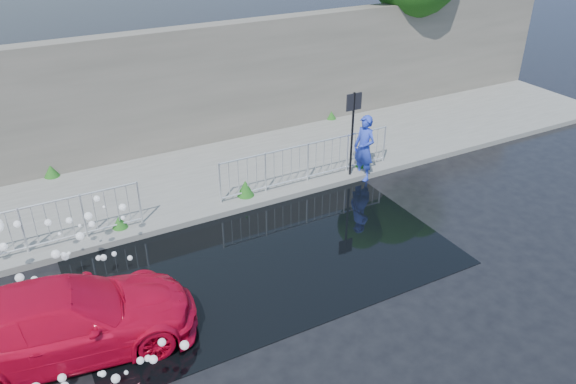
# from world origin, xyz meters

# --- Properties ---
(ground) EXTENTS (90.00, 90.00, 0.00)m
(ground) POSITION_xyz_m (0.00, 0.00, 0.00)
(ground) COLOR black
(ground) RESTS_ON ground
(pavement) EXTENTS (30.00, 4.00, 0.15)m
(pavement) POSITION_xyz_m (0.00, 5.00, 0.07)
(pavement) COLOR slate
(pavement) RESTS_ON ground
(curb) EXTENTS (30.00, 0.25, 0.16)m
(curb) POSITION_xyz_m (0.00, 3.00, 0.08)
(curb) COLOR slate
(curb) RESTS_ON ground
(retaining_wall) EXTENTS (30.00, 0.60, 3.50)m
(retaining_wall) POSITION_xyz_m (0.00, 7.20, 1.90)
(retaining_wall) COLOR #58534A
(retaining_wall) RESTS_ON pavement
(puddle) EXTENTS (8.00, 5.00, 0.01)m
(puddle) POSITION_xyz_m (0.50, 1.00, 0.01)
(puddle) COLOR black
(puddle) RESTS_ON ground
(sign_post) EXTENTS (0.45, 0.06, 2.50)m
(sign_post) POSITION_xyz_m (4.20, 3.10, 1.72)
(sign_post) COLOR black
(sign_post) RESTS_ON ground
(railing_left) EXTENTS (5.05, 0.05, 1.10)m
(railing_left) POSITION_xyz_m (-4.00, 3.35, 0.74)
(railing_left) COLOR silver
(railing_left) RESTS_ON pavement
(railing_right) EXTENTS (5.05, 0.05, 1.10)m
(railing_right) POSITION_xyz_m (3.00, 3.35, 0.74)
(railing_right) COLOR silver
(railing_right) RESTS_ON pavement
(weeds) EXTENTS (12.17, 3.93, 0.43)m
(weeds) POSITION_xyz_m (-0.34, 4.41, 0.32)
(weeds) COLOR #134917
(weeds) RESTS_ON pavement
(water_spray) EXTENTS (3.63, 5.40, 1.09)m
(water_spray) POSITION_xyz_m (-3.78, 1.46, 0.73)
(water_spray) COLOR white
(water_spray) RESTS_ON ground
(red_car) EXTENTS (4.69, 2.38, 1.30)m
(red_car) POSITION_xyz_m (-3.72, 0.07, 0.65)
(red_car) COLOR red
(red_car) RESTS_ON ground
(person) EXTENTS (0.56, 0.74, 1.83)m
(person) POSITION_xyz_m (4.55, 3.00, 0.91)
(person) COLOR blue
(person) RESTS_ON ground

